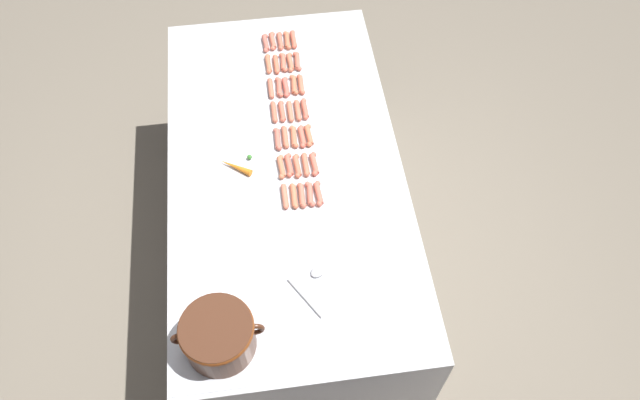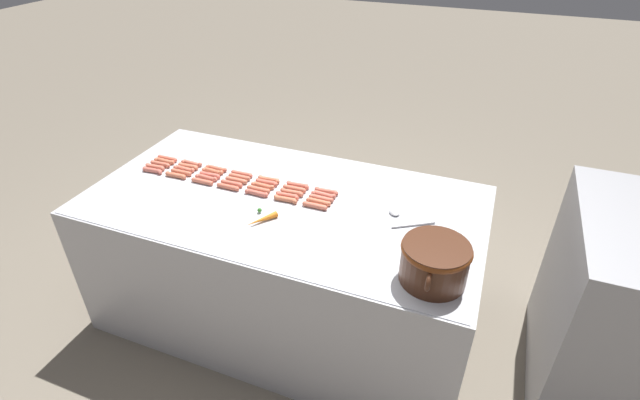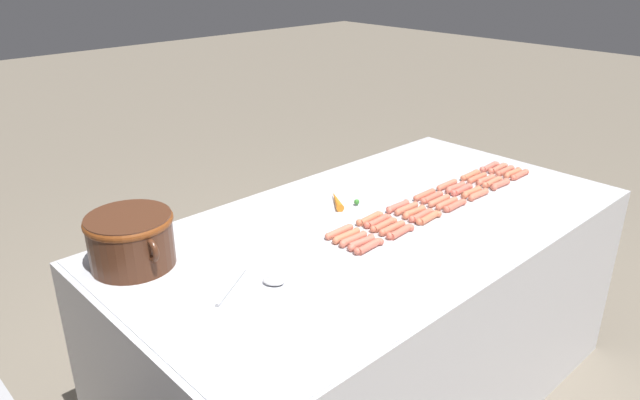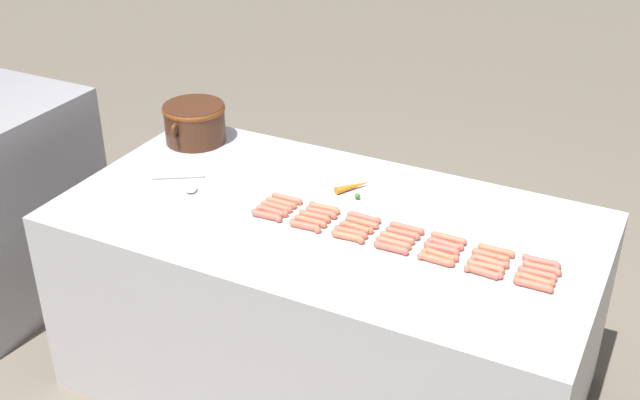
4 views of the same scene
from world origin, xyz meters
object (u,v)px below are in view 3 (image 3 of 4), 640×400
Objects in this scene: hot_dog_3 at (455,205)px; hot_dog_21 at (498,168)px; hot_dog_24 at (432,197)px; carrot at (338,200)px; hot_dog_30 at (447,185)px; hot_dog_12 at (392,228)px; hot_dog_14 at (505,171)px; hot_dog_28 at (489,167)px; hot_dog_0 at (520,175)px; hot_dog_6 at (369,246)px; hot_dog_23 at (455,187)px; hot_dog_8 at (492,182)px; hot_dog_15 at (486,180)px; hot_dog_1 at (500,184)px; hot_dog_4 at (429,218)px; hot_dog_20 at (353,239)px; hot_dog_25 at (407,208)px; hot_dog_10 at (447,203)px; bean_pot at (131,237)px; hot_dog_27 at (346,236)px; hot_dog_17 at (439,201)px; hot_dog_5 at (400,232)px; hot_dog_9 at (472,192)px; hot_dog_16 at (462,190)px; hot_dog_29 at (471,175)px; hot_dog_7 at (513,173)px; hot_dog_34 at (339,232)px; hot_dog_11 at (421,215)px; hot_dog_33 at (370,219)px; hot_dog_18 at (414,212)px; hot_dog_19 at (384,225)px; hot_dog_32 at (398,206)px; serving_spoon at (260,283)px; hot_dog_22 at (477,178)px.

hot_dog_3 is 0.53m from hot_dog_21.
hot_dog_24 is 0.40m from carrot.
hot_dog_3 and hot_dog_30 have the same top height.
hot_dog_12 and hot_dog_21 have the same top height.
hot_dog_14 is (0.07, -0.51, 0.00)m from hot_dog_3.
hot_dog_0 is at bearing -176.80° from hot_dog_28.
hot_dog_23 is (0.11, -0.68, 0.00)m from hot_dog_6.
hot_dog_8 is 0.21m from hot_dog_30.
hot_dog_1 is at bearing 178.91° from hot_dog_15.
hot_dog_4 is 0.35m from hot_dog_20.
hot_dog_23 is 1.00× the size of hot_dog_25.
hot_dog_10 is 0.39× the size of bean_pot.
hot_dog_17 is at bearing -94.24° from hot_dog_27.
hot_dog_4 is 1.00× the size of hot_dog_5.
hot_dog_15 and hot_dog_28 have the same top height.
hot_dog_14 and hot_dog_21 have the same top height.
hot_dog_27 is at bearing 83.63° from hot_dog_9.
hot_dog_16 is 0.19m from hot_dog_29.
hot_dog_5 and hot_dog_7 have the same top height.
hot_dog_20 is 1.00× the size of hot_dog_34.
bean_pot reaches higher than hot_dog_12.
hot_dog_11 is at bearing -109.40° from hot_dog_34.
hot_dog_7 is at bearing -97.86° from hot_dog_33.
hot_dog_15 is 1.00× the size of hot_dog_20.
hot_dog_10 is 0.52m from hot_dog_34.
hot_dog_18 is at bearing 83.51° from hot_dog_9.
hot_dog_9 is 1.00× the size of hot_dog_19.
hot_dog_4 and hot_dog_32 have the same top height.
hot_dog_0 is 1.00× the size of hot_dog_10.
hot_dog_12 is 1.00× the size of hot_dog_29.
hot_dog_1 is 0.22m from hot_dog_28.
hot_dog_29 is (0.08, 0.17, 0.00)m from hot_dog_14.
hot_dog_11 is 0.08m from hot_dog_25.
hot_dog_14 is at bearing -90.11° from serving_spoon.
hot_dog_1 and hot_dog_21 have the same top height.
hot_dog_28 is at bearing -63.34° from hot_dog_15.
bean_pot is at bearing 76.68° from hot_dog_14.
hot_dog_33 is 0.21m from carrot.
hot_dog_12 is 1.00× the size of hot_dog_20.
hot_dog_33 is at bearing 78.29° from hot_dog_25.
hot_dog_7 is 1.00× the size of hot_dog_28.
hot_dog_33 is at bearing 84.70° from hot_dog_14.
hot_dog_23 is at bearing 4.81° from hot_dog_9.
hot_dog_28 is at bearing -70.29° from hot_dog_9.
hot_dog_22 and hot_dog_23 have the same top height.
serving_spoon is (-0.08, 0.43, -0.01)m from hot_dog_34.
hot_dog_25 and hot_dog_34 have the same top height.
hot_dog_27 is (0.08, 0.85, 0.00)m from hot_dog_8.
hot_dog_17 is at bearing 91.32° from hot_dog_16.
hot_dog_28 is at bearing -87.65° from hot_dog_27.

